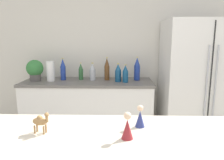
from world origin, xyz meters
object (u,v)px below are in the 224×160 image
at_px(back_bottle_6, 137,69).
at_px(paper_towel_roll, 50,71).
at_px(back_bottle_2, 125,74).
at_px(back_bottle_4, 63,70).
at_px(back_bottle_5, 118,73).
at_px(refrigerator, 198,87).
at_px(back_bottle_0, 81,72).
at_px(potted_plant, 35,69).
at_px(wise_man_figurine_crimson, 127,127).
at_px(back_bottle_1, 93,72).
at_px(back_bottle_3, 107,69).
at_px(wise_man_figurine_blue, 140,117).
at_px(camel_figurine, 41,121).

bearing_deg(back_bottle_6, paper_towel_roll, -175.41).
distance_m(paper_towel_roll, back_bottle_2, 1.02).
relative_size(back_bottle_4, back_bottle_5, 1.25).
distance_m(refrigerator, back_bottle_0, 1.61).
relative_size(refrigerator, paper_towel_roll, 6.43).
bearing_deg(potted_plant, wise_man_figurine_crimson, -58.04).
bearing_deg(back_bottle_1, wise_man_figurine_crimson, -78.44).
bearing_deg(back_bottle_0, back_bottle_1, -12.57).
distance_m(refrigerator, back_bottle_3, 1.25).
relative_size(back_bottle_2, back_bottle_4, 0.77).
relative_size(back_bottle_0, wise_man_figurine_crimson, 1.71).
distance_m(back_bottle_3, back_bottle_5, 0.19).
xyz_separation_m(back_bottle_2, back_bottle_3, (-0.25, 0.16, 0.04)).
bearing_deg(back_bottle_1, wise_man_figurine_blue, -75.10).
distance_m(back_bottle_6, wise_man_figurine_blue, 1.83).
bearing_deg(wise_man_figurine_blue, camel_figurine, -169.53).
height_order(refrigerator, paper_towel_roll, refrigerator).
distance_m(back_bottle_3, back_bottle_6, 0.42).
xyz_separation_m(potted_plant, camel_figurine, (0.73, -1.85, -0.01)).
height_order(camel_figurine, wise_man_figurine_blue, wise_man_figurine_blue).
distance_m(refrigerator, back_bottle_6, 0.84).
distance_m(back_bottle_1, back_bottle_2, 0.47).
bearing_deg(camel_figurine, back_bottle_4, 100.54).
height_order(back_bottle_0, wise_man_figurine_blue, back_bottle_0).
distance_m(refrigerator, wise_man_figurine_crimson, 2.10).
distance_m(paper_towel_roll, back_bottle_4, 0.17).
distance_m(back_bottle_2, wise_man_figurine_blue, 1.66).
bearing_deg(wise_man_figurine_crimson, camel_figurine, 173.22).
height_order(back_bottle_0, back_bottle_5, back_bottle_5).
xyz_separation_m(refrigerator, paper_towel_roll, (-1.99, 0.06, 0.20)).
height_order(back_bottle_6, wise_man_figurine_crimson, back_bottle_6).
distance_m(back_bottle_2, back_bottle_4, 0.88).
relative_size(back_bottle_3, back_bottle_4, 1.03).
bearing_deg(paper_towel_roll, camel_figurine, -74.49).
bearing_deg(back_bottle_2, back_bottle_6, 44.80).
relative_size(refrigerator, potted_plant, 6.02).
relative_size(back_bottle_4, camel_figurine, 2.60).
distance_m(back_bottle_1, camel_figurine, 1.90).
distance_m(back_bottle_4, wise_man_figurine_blue, 2.02).
bearing_deg(wise_man_figurine_blue, wise_man_figurine_crimson, -117.20).
distance_m(back_bottle_2, camel_figurine, 1.83).
distance_m(potted_plant, back_bottle_5, 1.15).
bearing_deg(back_bottle_2, back_bottle_1, 162.43).
xyz_separation_m(back_bottle_0, back_bottle_3, (0.37, -0.02, 0.04)).
relative_size(refrigerator, back_bottle_4, 5.66).
bearing_deg(back_bottle_2, back_bottle_5, 151.15).
bearing_deg(back_bottle_6, refrigerator, -11.28).
bearing_deg(refrigerator, paper_towel_roll, 178.14).
xyz_separation_m(paper_towel_roll, back_bottle_0, (0.40, 0.11, -0.02)).
bearing_deg(back_bottle_4, camel_figurine, -79.46).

